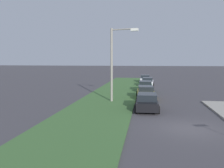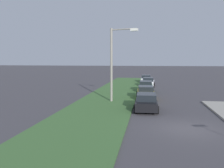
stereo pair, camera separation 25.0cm
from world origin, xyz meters
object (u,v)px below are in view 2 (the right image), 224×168
at_px(parked_car_black, 146,102).
at_px(streetlight, 115,60).
at_px(parked_car_yellow, 146,93).
at_px(parked_car_silver, 146,79).
at_px(parked_car_white, 148,82).
at_px(parked_car_green, 146,86).

height_order(parked_car_black, streetlight, streetlight).
relative_size(parked_car_black, parked_car_yellow, 0.99).
bearing_deg(parked_car_silver, parked_car_white, -175.25).
xyz_separation_m(parked_car_white, parked_car_silver, (6.44, 0.43, 0.00)).
bearing_deg(parked_car_black, parked_car_silver, -0.27).
xyz_separation_m(parked_car_yellow, streetlight, (-2.65, 3.11, 3.67)).
xyz_separation_m(parked_car_black, parked_car_white, (18.47, -0.10, 0.00)).
distance_m(parked_car_green, parked_car_white, 6.33).
xyz_separation_m(parked_car_white, streetlight, (-15.24, 3.35, 3.67)).
bearing_deg(streetlight, parked_car_white, -12.40).
bearing_deg(parked_car_yellow, parked_car_black, 178.13).
bearing_deg(parked_car_yellow, parked_car_white, -4.39).
xyz_separation_m(parked_car_black, parked_car_silver, (24.91, 0.33, 0.00)).
xyz_separation_m(parked_car_black, streetlight, (3.23, 3.25, 3.67)).
xyz_separation_m(parked_car_green, parked_car_silver, (12.76, 0.12, 0.00)).
bearing_deg(parked_car_silver, parked_car_black, -178.28).
distance_m(parked_car_green, parked_car_silver, 12.76).
bearing_deg(streetlight, parked_car_yellow, -49.49).
distance_m(parked_car_yellow, parked_car_silver, 19.02).
bearing_deg(parked_car_black, parked_car_yellow, 0.39).
height_order(parked_car_black, parked_car_green, same).
relative_size(parked_car_green, parked_car_white, 0.98).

